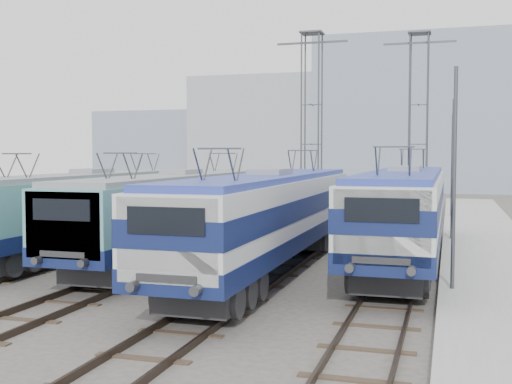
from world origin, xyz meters
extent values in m
plane|color=#514C47|center=(0.00, 0.00, 0.00)|extent=(160.00, 160.00, 0.00)
cube|color=#9E9E99|center=(10.20, 8.00, 0.15)|extent=(4.00, 70.00, 0.30)
cube|color=#111B49|center=(-6.75, 6.95, 1.33)|extent=(2.73, 17.25, 0.57)
cube|color=teal|center=(-6.75, 6.95, 2.48)|extent=(2.68, 17.25, 1.72)
cube|color=gray|center=(-6.75, 6.95, 3.44)|extent=(2.47, 16.56, 0.19)
cube|color=#262628|center=(-6.75, 1.20, 0.61)|extent=(2.01, 3.45, 0.65)
cube|color=#262628|center=(-6.75, 12.70, 0.61)|extent=(2.01, 3.45, 0.65)
cube|color=#111B49|center=(-2.25, 6.50, 1.33)|extent=(2.74, 17.32, 0.58)
cube|color=teal|center=(-2.25, 6.50, 2.49)|extent=(2.69, 17.32, 1.73)
cube|color=teal|center=(-2.25, -1.83, 2.32)|extent=(2.48, 0.67, 1.96)
cube|color=gray|center=(-2.25, 6.50, 3.45)|extent=(2.48, 16.63, 0.19)
cube|color=#262628|center=(-2.25, 0.72, 0.61)|extent=(2.02, 3.46, 0.65)
cube|color=#262628|center=(-2.25, 12.27, 0.61)|extent=(2.02, 3.46, 0.65)
cube|color=#111B49|center=(2.25, 4.14, 1.37)|extent=(2.82, 17.83, 0.59)
cube|color=silver|center=(2.25, 4.14, 2.56)|extent=(2.77, 17.83, 1.78)
cube|color=#111B49|center=(2.25, 4.14, 2.51)|extent=(2.81, 17.85, 0.69)
cube|color=silver|center=(2.25, -4.43, 2.38)|extent=(2.55, 0.69, 2.02)
cube|color=#283695|center=(2.25, 4.14, 3.55)|extent=(2.55, 17.12, 0.20)
cube|color=#262628|center=(2.25, -1.81, 0.63)|extent=(2.08, 3.57, 0.67)
cube|color=#262628|center=(2.25, 10.08, 0.63)|extent=(2.08, 3.57, 0.67)
cube|color=#111B49|center=(6.75, 8.08, 1.39)|extent=(2.87, 18.13, 0.60)
cube|color=silver|center=(6.75, 8.08, 2.60)|extent=(2.82, 18.13, 1.81)
cube|color=#111B49|center=(6.75, 8.08, 2.55)|extent=(2.86, 18.15, 0.71)
cube|color=silver|center=(6.75, -0.64, 2.42)|extent=(2.59, 0.71, 2.05)
cube|color=#283695|center=(6.75, 8.08, 3.60)|extent=(2.59, 17.40, 0.20)
cube|color=#262628|center=(6.75, 2.03, 0.63)|extent=(2.12, 3.63, 0.68)
cube|color=#262628|center=(6.75, 14.12, 0.63)|extent=(2.12, 3.63, 0.68)
cylinder|color=#3F4247|center=(-0.55, 21.45, 6.00)|extent=(0.10, 0.10, 12.00)
cylinder|color=#3F4247|center=(0.55, 21.45, 6.00)|extent=(0.10, 0.10, 12.00)
cylinder|color=#3F4247|center=(-0.55, 22.55, 6.00)|extent=(0.10, 0.10, 12.00)
cylinder|color=#3F4247|center=(0.55, 22.55, 6.00)|extent=(0.10, 0.10, 12.00)
cube|color=#3F4247|center=(0.00, 22.00, 11.40)|extent=(4.50, 0.12, 0.12)
cylinder|color=#3F4247|center=(5.95, 23.45, 6.00)|extent=(0.10, 0.10, 12.00)
cylinder|color=#3F4247|center=(7.05, 23.45, 6.00)|extent=(0.10, 0.10, 12.00)
cylinder|color=#3F4247|center=(5.95, 24.55, 6.00)|extent=(0.10, 0.10, 12.00)
cylinder|color=#3F4247|center=(7.05, 24.55, 6.00)|extent=(0.10, 0.10, 12.00)
cube|color=#3F4247|center=(6.50, 24.00, 11.40)|extent=(4.50, 0.12, 0.12)
cylinder|color=#3F4247|center=(8.60, 2.00, 3.50)|extent=(0.12, 0.12, 7.00)
cylinder|color=#3F4247|center=(8.60, 14.00, 3.50)|extent=(0.12, 0.12, 7.00)
cylinder|color=#3F4247|center=(8.60, 26.00, 3.50)|extent=(0.12, 0.12, 7.00)
cube|color=#9198A3|center=(-14.00, 62.00, 7.00)|extent=(18.00, 12.00, 14.00)
cube|color=gray|center=(4.00, 62.00, 9.00)|extent=(22.00, 14.00, 18.00)
cube|color=gray|center=(-30.00, 62.00, 5.00)|extent=(14.00, 10.00, 10.00)
camera|label=1|loc=(8.47, -18.19, 4.39)|focal=45.00mm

